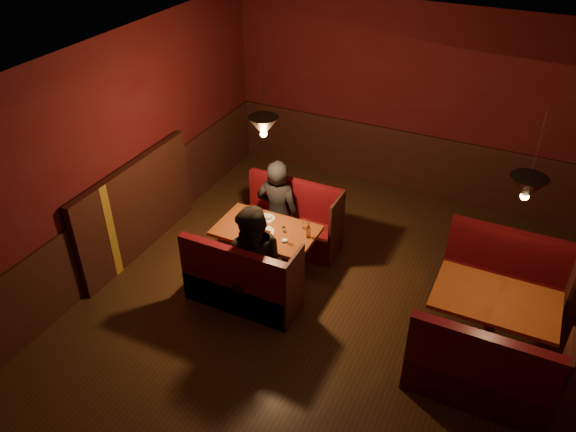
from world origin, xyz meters
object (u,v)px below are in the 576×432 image
at_px(second_bench_near, 479,377).
at_px(diner_b, 255,248).
at_px(main_table, 267,239).
at_px(main_bench_far, 292,225).
at_px(diner_a, 277,192).
at_px(second_table, 493,312).
at_px(main_bench_near, 241,287).
at_px(second_bench_far, 502,285).

height_order(second_bench_near, diner_b, diner_b).
bearing_deg(main_table, main_bench_far, 88.75).
relative_size(diner_a, diner_b, 0.96).
distance_m(main_bench_far, second_table, 2.87).
bearing_deg(second_bench_near, main_table, 162.20).
bearing_deg(diner_b, second_table, 2.74).
xyz_separation_m(main_bench_far, diner_a, (-0.18, -0.08, 0.52)).
height_order(main_table, second_bench_near, second_bench_near).
relative_size(main_table, diner_a, 0.77).
xyz_separation_m(main_bench_far, diner_b, (0.16, -1.32, 0.55)).
bearing_deg(main_bench_far, second_bench_near, -30.03).
height_order(main_table, main_bench_far, main_bench_far).
distance_m(main_bench_near, diner_a, 1.45).
bearing_deg(main_bench_near, second_table, 11.87).
xyz_separation_m(main_table, second_table, (2.75, -0.13, 0.02)).
distance_m(main_bench_near, second_bench_far, 3.07).
distance_m(second_bench_far, diner_b, 2.93).
bearing_deg(second_table, second_bench_near, -87.80).
bearing_deg(diner_a, second_bench_far, 175.33).
relative_size(main_bench_far, main_bench_near, 1.00).
distance_m(main_bench_far, second_bench_near, 3.19).
distance_m(diner_a, diner_b, 1.29).
bearing_deg(main_bench_far, main_table, -91.25).
xyz_separation_m(second_table, diner_b, (-2.57, -0.48, 0.32)).
xyz_separation_m(second_bench_far, second_bench_near, (0.00, -1.52, 0.00)).
distance_m(main_bench_far, diner_b, 1.44).
height_order(main_table, second_table, main_table).
height_order(main_bench_far, main_bench_near, same).
height_order(second_table, diner_a, diner_a).
bearing_deg(main_table, second_table, -2.79).
height_order(main_bench_near, diner_a, diner_a).
bearing_deg(diner_a, main_table, 100.44).
distance_m(main_table, diner_b, 0.72).
bearing_deg(diner_b, second_bench_near, -13.91).
relative_size(main_bench_near, diner_a, 0.84).
bearing_deg(diner_b, main_bench_far, 88.98).
xyz_separation_m(main_bench_far, main_bench_near, (0.00, -1.41, 0.00)).
bearing_deg(second_bench_far, main_table, -167.35).
bearing_deg(main_bench_near, main_bench_far, 90.00).
height_order(second_bench_far, diner_a, diner_a).
height_order(second_table, second_bench_far, second_bench_far).
height_order(main_bench_far, second_table, main_bench_far).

